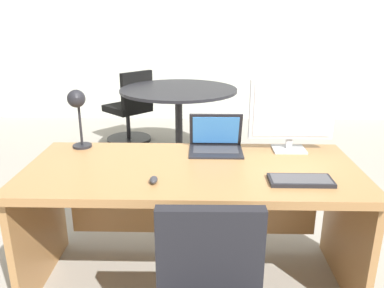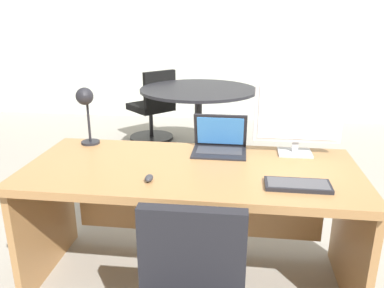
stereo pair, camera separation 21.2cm
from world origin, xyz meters
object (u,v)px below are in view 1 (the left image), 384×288
Objects in this scene: laptop at (216,139)px; mouse at (154,180)px; monitor at (292,112)px; meeting_chair_near at (130,113)px; desk_lamp at (77,106)px; desk at (192,194)px; meeting_table at (179,106)px; keyboard at (301,180)px.

laptop is 0.61m from mouse.
laptop is (-0.46, -0.00, -0.17)m from monitor.
laptop is 2.63m from meeting_chair_near.
monitor is at bearing -0.29° from desk_lamp.
desk is at bearing 54.95° from mouse.
meeting_table is (-0.19, 2.03, 0.05)m from desk.
monitor is 0.54m from keyboard.
monitor reaches higher than desk_lamp.
desk is 4.95× the size of desk_lamp.
desk is 5.81× the size of keyboard.
desk_lamp is at bearing -86.95° from meeting_chair_near.
monitor is 1.57× the size of laptop.
desk_lamp is at bearing 179.71° from monitor.
monitor reaches higher than mouse.
desk is 2.78m from meeting_chair_near.
monitor reaches higher than keyboard.
laptop reaches higher than desk.
meeting_table is at bearing 73.77° from desk_lamp.
monitor is 7.00× the size of mouse.
mouse is (-0.79, -0.51, -0.23)m from monitor.
mouse is 0.08× the size of meeting_chair_near.
mouse is at bearing -122.87° from laptop.
monitor is at bearing 0.22° from laptop.
keyboard is 0.74m from mouse.
mouse is (-0.19, -0.27, 0.21)m from desk.
meeting_chair_near reaches higher than keyboard.
keyboard is 4.36× the size of mouse.
desk is at bearing -120.33° from laptop.
monitor is at bearing -66.03° from meeting_table.
meeting_table is (0.52, 1.78, -0.41)m from desk_lamp.
meeting_chair_near is at bearing 115.77° from keyboard.
keyboard is 0.26× the size of meeting_table.
laptop is 0.64m from keyboard.
desk is 2.04m from meeting_table.
desk is 1.49× the size of meeting_table.
mouse is 0.78m from desk_lamp.
meeting_table is at bearing 100.62° from laptop.
meeting_chair_near is at bearing 112.20° from laptop.
meeting_table is 0.92m from meeting_chair_near.
keyboard is at bearing -49.55° from laptop.
meeting_chair_near is (-1.44, 2.40, -0.62)m from monitor.
monitor is at bearing 22.13° from desk.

